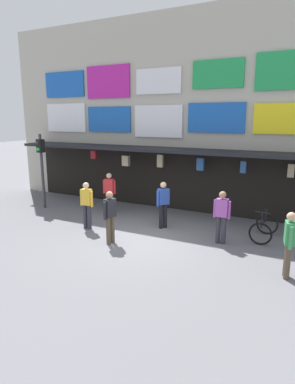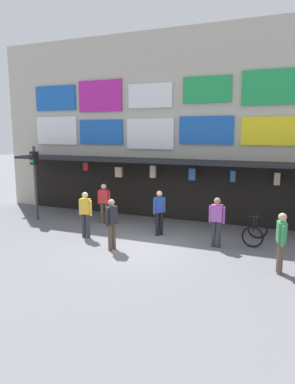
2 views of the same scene
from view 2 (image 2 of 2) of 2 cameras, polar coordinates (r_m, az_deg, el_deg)
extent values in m
plane|color=slate|center=(11.94, -1.32, -8.78)|extent=(80.00, 80.00, 0.00)
cube|color=#B2AD9E|center=(15.63, 5.58, 10.48)|extent=(18.00, 1.20, 8.00)
cube|color=black|center=(14.44, 3.97, 5.00)|extent=(15.30, 1.40, 0.12)
cube|color=blue|center=(17.95, -14.79, 14.56)|extent=(2.26, 0.08, 1.15)
cube|color=#B71E93|center=(16.59, -7.76, 15.24)|extent=(2.21, 0.08, 1.39)
cube|color=white|center=(15.51, 0.42, 15.44)|extent=(2.01, 0.08, 1.02)
cube|color=green|center=(14.77, 9.66, 16.13)|extent=(1.96, 0.08, 1.04)
cube|color=green|center=(14.41, 19.60, 15.81)|extent=(2.19, 0.08, 1.29)
cube|color=white|center=(17.88, -14.57, 9.66)|extent=(2.29, 0.08, 1.33)
cube|color=blue|center=(16.52, -7.63, 9.64)|extent=(2.24, 0.08, 1.12)
cube|color=white|center=(15.43, 0.41, 9.47)|extent=(2.18, 0.08, 1.32)
cube|color=blue|center=(14.68, 9.47, 9.88)|extent=(2.24, 0.08, 1.13)
cube|color=yellow|center=(14.32, 19.23, 9.37)|extent=(2.09, 0.08, 1.09)
cylinder|color=black|center=(16.24, -9.97, 4.98)|extent=(0.02, 0.02, 0.12)
cube|color=maroon|center=(16.26, -9.95, 4.12)|extent=(0.26, 0.16, 0.36)
cylinder|color=black|center=(15.36, -4.69, 4.56)|extent=(0.02, 0.02, 0.26)
cube|color=tan|center=(15.39, -4.67, 3.27)|extent=(0.31, 0.18, 0.44)
cylinder|color=black|center=(14.89, 0.93, 4.63)|extent=(0.02, 0.02, 0.16)
cube|color=tan|center=(14.92, 0.92, 3.33)|extent=(0.25, 0.15, 0.52)
cylinder|color=black|center=(14.35, 7.36, 4.25)|extent=(0.02, 0.02, 0.21)
cube|color=#2D5693|center=(14.38, 7.33, 2.89)|extent=(0.28, 0.17, 0.47)
cylinder|color=black|center=(13.99, 13.83, 3.86)|extent=(0.02, 0.02, 0.23)
cube|color=#2D5693|center=(14.03, 13.78, 2.51)|extent=(0.20, 0.12, 0.43)
cylinder|color=black|center=(14.05, 20.46, 3.50)|extent=(0.02, 0.02, 0.26)
cube|color=tan|center=(14.09, 20.37, 2.02)|extent=(0.22, 0.13, 0.47)
cube|color=black|center=(15.26, 4.72, 0.14)|extent=(15.30, 0.04, 2.50)
cylinder|color=#38383D|center=(15.83, -17.78, 1.33)|extent=(0.12, 0.12, 3.20)
cube|color=black|center=(15.71, -17.99, 5.30)|extent=(0.30, 0.26, 0.56)
sphere|color=black|center=(15.61, -18.36, 5.73)|extent=(0.15, 0.15, 0.15)
sphere|color=#19DB3D|center=(15.63, -18.31, 4.79)|extent=(0.15, 0.15, 0.15)
torus|color=black|center=(12.20, 16.74, -7.02)|extent=(0.72, 0.10, 0.72)
torus|color=black|center=(13.25, 17.50, -5.73)|extent=(0.72, 0.10, 0.72)
cylinder|color=black|center=(12.66, 17.19, -5.26)|extent=(0.10, 0.99, 0.05)
cylinder|color=black|center=(12.78, 17.35, -4.34)|extent=(0.04, 0.04, 0.35)
cube|color=black|center=(12.73, 17.39, -3.51)|extent=(0.11, 0.21, 0.06)
cylinder|color=black|center=(12.17, 16.90, -5.02)|extent=(0.04, 0.04, 0.50)
cylinder|color=black|center=(12.11, 16.96, -3.88)|extent=(0.44, 0.06, 0.04)
cylinder|color=brown|center=(11.44, -6.10, -7.35)|extent=(0.14, 0.14, 0.88)
cylinder|color=brown|center=(11.58, -5.54, -7.14)|extent=(0.14, 0.14, 0.88)
cube|color=#232328|center=(11.32, -5.88, -3.76)|extent=(0.28, 0.39, 0.56)
sphere|color=#A87A5B|center=(11.23, -5.92, -1.72)|extent=(0.22, 0.22, 0.22)
cylinder|color=#232328|center=(11.17, -6.58, -4.23)|extent=(0.09, 0.09, 0.56)
cylinder|color=#232328|center=(11.50, -5.20, -3.79)|extent=(0.09, 0.09, 0.56)
cylinder|color=brown|center=(10.20, 20.83, -10.13)|extent=(0.14, 0.14, 0.88)
cylinder|color=brown|center=(10.37, 20.68, -9.79)|extent=(0.14, 0.14, 0.88)
cube|color=#388E51|center=(10.07, 21.01, -6.09)|extent=(0.28, 0.39, 0.56)
sphere|color=tan|center=(9.97, 21.15, -3.82)|extent=(0.22, 0.22, 0.22)
cylinder|color=#388E51|center=(9.88, 21.19, -6.72)|extent=(0.09, 0.09, 0.56)
cylinder|color=#388E51|center=(10.29, 20.80, -6.03)|extent=(0.09, 0.09, 0.56)
cylinder|color=#2D2D38|center=(11.94, 10.71, -6.74)|extent=(0.14, 0.14, 0.88)
cylinder|color=#2D2D38|center=(11.91, 11.57, -6.81)|extent=(0.14, 0.14, 0.88)
cube|color=#9E4CA8|center=(11.74, 11.26, -3.40)|extent=(0.36, 0.22, 0.56)
sphere|color=#A87A5B|center=(11.66, 11.32, -1.44)|extent=(0.22, 0.22, 0.22)
cylinder|color=#9E4CA8|center=(11.80, 10.20, -3.56)|extent=(0.09, 0.09, 0.56)
cylinder|color=#9E4CA8|center=(11.72, 12.31, -3.72)|extent=(0.09, 0.09, 0.56)
cylinder|color=black|center=(12.97, 1.61, -5.24)|extent=(0.14, 0.14, 0.88)
cylinder|color=black|center=(13.07, 2.26, -5.12)|extent=(0.14, 0.14, 0.88)
cube|color=#28479E|center=(12.85, 1.96, -2.08)|extent=(0.39, 0.42, 0.56)
sphere|color=tan|center=(12.77, 1.97, -0.28)|extent=(0.22, 0.22, 0.22)
cylinder|color=#28479E|center=(12.74, 1.14, -2.41)|extent=(0.09, 0.09, 0.56)
cylinder|color=#28479E|center=(12.98, 2.75, -2.18)|extent=(0.09, 0.09, 0.56)
cylinder|color=#2D2D38|center=(12.88, -9.67, -5.48)|extent=(0.14, 0.14, 0.88)
cylinder|color=#2D2D38|center=(12.97, -10.35, -5.39)|extent=(0.14, 0.14, 0.88)
cube|color=gold|center=(12.76, -10.10, -2.32)|extent=(0.36, 0.22, 0.56)
sphere|color=beige|center=(12.68, -10.16, -0.50)|extent=(0.22, 0.22, 0.22)
cylinder|color=gold|center=(12.65, -9.26, -2.62)|extent=(0.09, 0.09, 0.56)
cylinder|color=gold|center=(12.88, -10.92, -2.45)|extent=(0.09, 0.09, 0.56)
cylinder|color=brown|center=(14.74, -6.72, -3.45)|extent=(0.14, 0.14, 0.88)
cylinder|color=brown|center=(14.78, -7.39, -3.43)|extent=(0.14, 0.14, 0.88)
cube|color=red|center=(14.62, -7.11, -0.69)|extent=(0.41, 0.31, 0.56)
sphere|color=beige|center=(14.55, -7.15, 0.90)|extent=(0.22, 0.22, 0.22)
cylinder|color=red|center=(14.57, -6.27, -0.91)|extent=(0.09, 0.09, 0.56)
cylinder|color=red|center=(14.68, -7.94, -0.86)|extent=(0.09, 0.09, 0.56)
cube|color=tan|center=(14.76, -6.96, -0.50)|extent=(0.31, 0.23, 0.40)
camera|label=1|loc=(1.47, 31.30, 11.29)|focal=30.94mm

